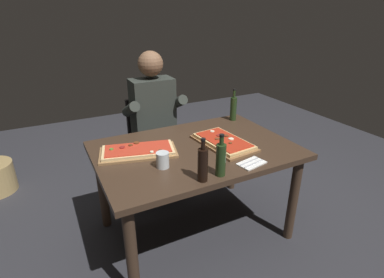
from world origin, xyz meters
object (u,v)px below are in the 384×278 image
object	(u,v)px
dining_table	(195,160)
pizza_rectangular_front	(138,151)
wine_bottle_dark	(221,159)
tumbler_near_camera	(163,161)
pizza_rectangular_left	(224,142)
vinegar_bottle_green	(203,164)
seated_diner	(155,118)
oil_bottle_amber	(233,108)
diner_chair	(152,139)

from	to	relation	value
dining_table	pizza_rectangular_front	bearing A→B (deg)	166.15
wine_bottle_dark	tumbler_near_camera	bearing A→B (deg)	137.66
dining_table	pizza_rectangular_left	distance (m)	0.25
pizza_rectangular_front	vinegar_bottle_green	bearing A→B (deg)	-66.20
pizza_rectangular_left	tumbler_near_camera	size ratio (longest dim) A/B	5.08
dining_table	seated_diner	xyz separation A→B (m)	(-0.03, 0.74, 0.10)
dining_table	wine_bottle_dark	xyz separation A→B (m)	(-0.04, -0.41, 0.20)
oil_bottle_amber	tumbler_near_camera	xyz separation A→B (m)	(-0.89, -0.53, -0.07)
pizza_rectangular_front	vinegar_bottle_green	xyz separation A→B (m)	(0.22, -0.51, 0.09)
wine_bottle_dark	vinegar_bottle_green	distance (m)	0.13
dining_table	oil_bottle_amber	xyz separation A→B (m)	(0.57, 0.37, 0.21)
pizza_rectangular_left	oil_bottle_amber	size ratio (longest dim) A/B	1.82
diner_chair	wine_bottle_dark	bearing A→B (deg)	-90.64
pizza_rectangular_front	diner_chair	world-z (taller)	diner_chair
wine_bottle_dark	tumbler_near_camera	size ratio (longest dim) A/B	2.61
dining_table	wine_bottle_dark	bearing A→B (deg)	-96.02
vinegar_bottle_green	tumbler_near_camera	bearing A→B (deg)	119.98
dining_table	pizza_rectangular_front	world-z (taller)	pizza_rectangular_front
oil_bottle_amber	vinegar_bottle_green	xyz separation A→B (m)	(-0.74, -0.78, -0.00)
wine_bottle_dark	vinegar_bottle_green	size ratio (longest dim) A/B	0.99
seated_diner	wine_bottle_dark	bearing A→B (deg)	-90.71
wine_bottle_dark	vinegar_bottle_green	bearing A→B (deg)	-177.16
vinegar_bottle_green	tumbler_near_camera	size ratio (longest dim) A/B	2.63
pizza_rectangular_front	vinegar_bottle_green	distance (m)	0.56
dining_table	tumbler_near_camera	world-z (taller)	tumbler_near_camera
oil_bottle_amber	seated_diner	distance (m)	0.71
vinegar_bottle_green	wine_bottle_dark	bearing A→B (deg)	2.84
vinegar_bottle_green	diner_chair	xyz separation A→B (m)	(0.14, 1.27, -0.36)
pizza_rectangular_front	diner_chair	distance (m)	0.88
pizza_rectangular_left	vinegar_bottle_green	distance (m)	0.54
pizza_rectangular_left	oil_bottle_amber	xyz separation A→B (m)	(0.36, 0.41, 0.09)
oil_bottle_amber	seated_diner	size ratio (longest dim) A/B	0.21
vinegar_bottle_green	tumbler_near_camera	world-z (taller)	vinegar_bottle_green
pizza_rectangular_front	wine_bottle_dark	xyz separation A→B (m)	(0.35, -0.50, 0.09)
wine_bottle_dark	oil_bottle_amber	bearing A→B (deg)	51.45
dining_table	pizza_rectangular_left	world-z (taller)	pizza_rectangular_left
wine_bottle_dark	diner_chair	bearing A→B (deg)	89.36
diner_chair	dining_table	bearing A→B (deg)	-88.09
oil_bottle_amber	diner_chair	xyz separation A→B (m)	(-0.60, 0.49, -0.36)
seated_diner	oil_bottle_amber	bearing A→B (deg)	-31.41
vinegar_bottle_green	seated_diner	size ratio (longest dim) A/B	0.20
wine_bottle_dark	diner_chair	world-z (taller)	wine_bottle_dark
seated_diner	diner_chair	bearing A→B (deg)	90.00
dining_table	vinegar_bottle_green	size ratio (longest dim) A/B	5.26
tumbler_near_camera	wine_bottle_dark	bearing A→B (deg)	-42.34
dining_table	diner_chair	distance (m)	0.87
dining_table	tumbler_near_camera	size ratio (longest dim) A/B	13.82
wine_bottle_dark	dining_table	bearing A→B (deg)	83.98
pizza_rectangular_front	wine_bottle_dark	size ratio (longest dim) A/B	2.15
wine_bottle_dark	seated_diner	bearing A→B (deg)	89.29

